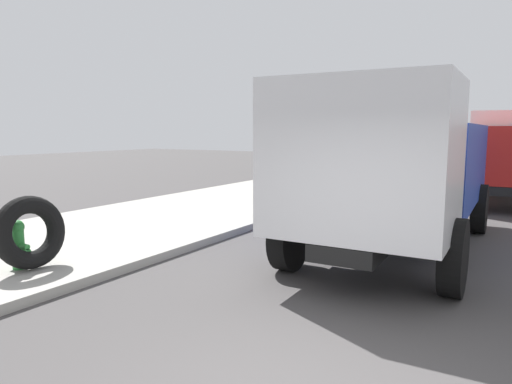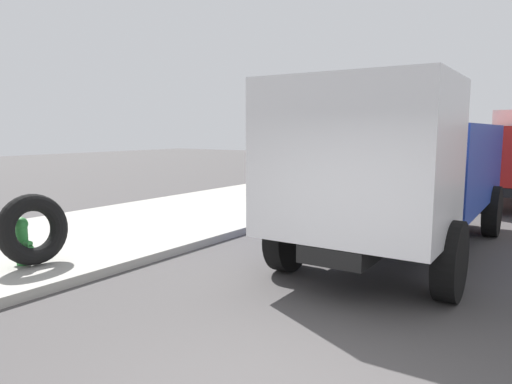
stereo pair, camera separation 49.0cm
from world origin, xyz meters
name	(u,v)px [view 1 (the left image)]	position (x,y,z in m)	size (l,w,h in m)	color
fire_hydrant	(18,243)	(0.91, 5.23, 0.56)	(0.22, 0.50, 0.77)	#2D8438
loose_tire	(30,232)	(1.00, 5.05, 0.73)	(1.13, 1.13, 0.28)	black
dump_truck_blue	(399,167)	(5.65, 0.68, 1.61)	(7.08, 2.99, 3.00)	#1E3899
dump_truck_red	(506,151)	(14.32, -0.60, 1.61)	(7.10, 3.03, 3.00)	red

